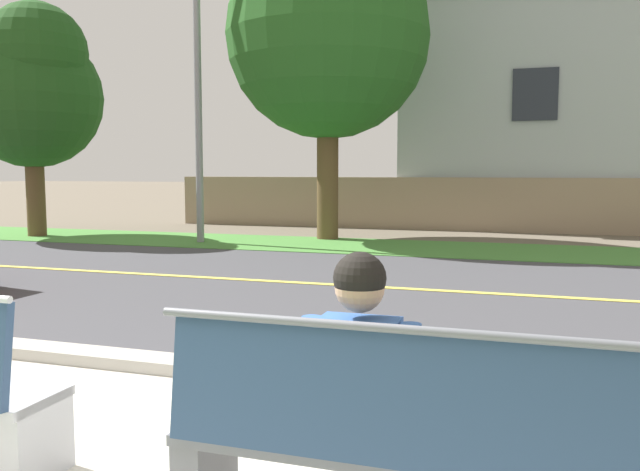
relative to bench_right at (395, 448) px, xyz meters
name	(u,v)px	position (x,y,z in m)	size (l,w,h in m)	color
ground_plane	(403,272)	(-1.38, 7.54, -0.46)	(140.00, 140.00, 0.00)	#665B4C
curb_edge	(264,375)	(-1.38, 1.89, -0.41)	(44.00, 0.30, 0.11)	#ADA89E
street_asphalt	(383,288)	(-1.38, 6.04, -0.46)	(52.00, 8.00, 0.01)	#424247
road_centre_line	(383,287)	(-1.38, 6.04, -0.45)	(48.00, 0.14, 0.01)	#E0CC4C
far_verge_grass	(432,248)	(-1.38, 10.69, -0.45)	(48.00, 2.80, 0.02)	#478438
bench_right	(395,448)	(0.00, 0.00, 0.00)	(1.94, 0.48, 1.01)	slate
seated_person_blue	(364,380)	(-0.17, 0.17, 0.21)	(0.52, 0.68, 1.25)	black
streetlamp	(201,42)	(-6.41, 10.48, 3.90)	(0.24, 2.10, 7.70)	gray
shade_tree_far_left	(33,88)	(-10.73, 10.27, 3.06)	(3.29, 3.29, 5.43)	brown
shade_tree_left	(333,20)	(-3.82, 11.76, 4.46)	(4.59, 4.59, 7.57)	brown
garden_wall	(401,203)	(-2.85, 14.99, 0.24)	(13.00, 0.36, 1.40)	gray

